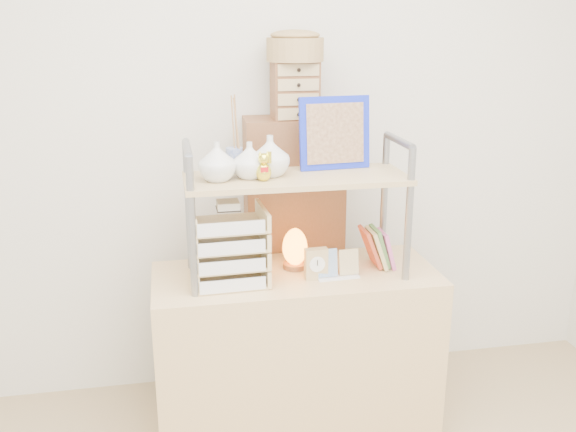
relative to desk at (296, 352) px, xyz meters
name	(u,v)px	position (x,y,z in m)	size (l,w,h in m)	color
room_shell	(359,52)	(0.00, -0.81, 1.32)	(3.42, 3.41, 2.61)	silver
desk	(296,352)	(0.00, 0.00, 0.00)	(1.20, 0.50, 0.75)	tan
cabinet	(293,258)	(0.06, 0.37, 0.30)	(0.45, 0.24, 1.35)	brown
hutch	(282,172)	(-0.06, 0.01, 0.81)	(0.90, 0.34, 0.72)	gray
letter_tray	(229,250)	(-0.28, -0.04, 0.51)	(0.29, 0.28, 0.34)	tan
salt_lamp	(295,248)	(0.01, 0.06, 0.47)	(0.12, 0.11, 0.18)	brown
desk_clock	(316,264)	(0.07, -0.08, 0.44)	(0.09, 0.05, 0.13)	tan
postcard_stand	(338,270)	(0.16, -0.08, 0.41)	(0.18, 0.06, 0.13)	white
drawer_chest	(295,90)	(0.06, 0.35, 1.10)	(0.20, 0.16, 0.25)	brown
woven_basket	(295,49)	(0.06, 0.35, 1.28)	(0.25, 0.25, 0.10)	olive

